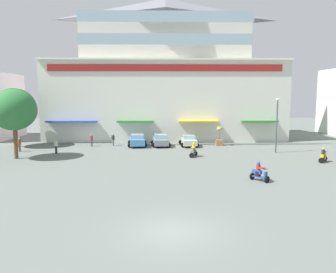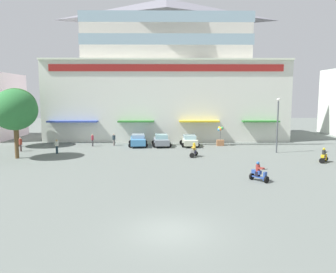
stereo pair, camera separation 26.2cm
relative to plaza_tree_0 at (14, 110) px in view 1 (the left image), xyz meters
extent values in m
plane|color=slate|center=(15.60, -5.70, -5.02)|extent=(128.00, 128.00, 0.00)
cube|color=silver|center=(15.60, 17.29, 0.57)|extent=(34.33, 11.98, 11.17)
cube|color=silver|center=(15.60, 17.89, 9.40)|extent=(23.80, 10.78, 6.51)
pyramid|color=slate|center=(15.60, 17.89, 14.26)|extent=(24.27, 11.02, 3.19)
cube|color=red|center=(15.60, 11.24, 5.11)|extent=(31.58, 0.12, 0.92)
cube|color=silver|center=(15.60, 11.20, 6.27)|extent=(34.33, 0.70, 0.24)
cube|color=#30469B|center=(2.88, 10.75, -2.07)|extent=(6.74, 1.10, 0.20)
cube|color=#2E752D|center=(11.46, 10.75, -2.07)|extent=(4.89, 1.10, 0.20)
cube|color=gold|center=(20.04, 10.75, -2.07)|extent=(5.46, 1.10, 0.20)
cube|color=#2D772E|center=(28.41, 10.75, -2.07)|extent=(4.96, 1.10, 0.20)
cube|color=#99B7C6|center=(15.60, 6.47, 8.10)|extent=(20.94, 0.08, 1.30)
cube|color=#99B7C6|center=(15.60, 6.47, 10.71)|extent=(20.94, 0.08, 1.30)
cylinder|color=brown|center=(0.00, 0.00, -3.29)|extent=(0.40, 0.40, 3.45)
ellipsoid|color=#2C7037|center=(0.00, 0.00, 0.02)|extent=(4.53, 4.83, 4.18)
cylinder|color=brown|center=(-3.33, 7.84, -3.38)|extent=(0.37, 0.37, 3.28)
ellipsoid|color=#225922|center=(-3.33, 7.84, 0.01)|extent=(5.01, 5.49, 4.68)
cube|color=#4489C1|center=(11.92, 8.07, -4.36)|extent=(2.21, 4.42, 0.78)
cube|color=#95ABC3|center=(11.92, 8.07, -3.74)|extent=(1.77, 2.27, 0.46)
cylinder|color=black|center=(10.88, 9.31, -4.72)|extent=(0.61, 0.22, 0.60)
cylinder|color=black|center=(12.72, 9.47, -4.72)|extent=(0.61, 0.22, 0.60)
cylinder|color=black|center=(11.12, 6.67, -4.72)|extent=(0.61, 0.22, 0.60)
cylinder|color=black|center=(12.96, 6.83, -4.72)|extent=(0.61, 0.22, 0.60)
cube|color=gray|center=(14.90, 7.90, -4.38)|extent=(2.11, 4.00, 0.73)
cube|color=#90C3C6|center=(14.90, 7.90, -3.75)|extent=(1.69, 2.06, 0.53)
cylinder|color=black|center=(13.91, 9.01, -4.72)|extent=(0.61, 0.22, 0.60)
cylinder|color=black|center=(15.68, 9.17, -4.72)|extent=(0.61, 0.22, 0.60)
cylinder|color=black|center=(14.12, 6.63, -4.72)|extent=(0.61, 0.22, 0.60)
cylinder|color=black|center=(15.89, 6.79, -4.72)|extent=(0.61, 0.22, 0.60)
cube|color=beige|center=(18.51, 7.99, -4.41)|extent=(1.91, 4.04, 0.67)
cube|color=#98BFCB|center=(18.51, 7.99, -3.85)|extent=(1.58, 2.05, 0.47)
cylinder|color=black|center=(17.59, 9.18, -4.72)|extent=(0.61, 0.19, 0.60)
cylinder|color=black|center=(19.31, 9.26, -4.72)|extent=(0.61, 0.19, 0.60)
cylinder|color=black|center=(17.72, 6.73, -4.72)|extent=(0.61, 0.19, 0.60)
cylinder|color=black|center=(19.43, 6.81, -4.72)|extent=(0.61, 0.19, 0.60)
cylinder|color=black|center=(22.96, -9.93, -4.76)|extent=(0.49, 0.44, 0.52)
cylinder|color=black|center=(22.13, -8.90, -4.76)|extent=(0.49, 0.44, 0.52)
cube|color=#2A4896|center=(22.54, -9.42, -4.70)|extent=(0.95, 1.09, 0.10)
cube|color=#2A4896|center=(22.39, -9.23, -4.33)|extent=(0.70, 0.77, 0.28)
cube|color=#2A4896|center=(22.88, -9.83, -4.53)|extent=(0.34, 0.31, 0.67)
cylinder|color=black|center=(22.89, -9.85, -3.99)|extent=(0.43, 0.35, 0.04)
cube|color=black|center=(22.46, -9.31, -4.45)|extent=(0.42, 0.42, 0.36)
cylinder|color=maroon|center=(22.46, -9.31, -4.00)|extent=(0.45, 0.45, 0.54)
sphere|color=#275DA6|center=(22.46, -9.31, -3.62)|extent=(0.25, 0.25, 0.25)
cube|color=maroon|center=(22.64, -9.54, -3.97)|extent=(0.54, 0.56, 0.10)
cylinder|color=black|center=(18.19, -0.01, -4.76)|extent=(0.54, 0.33, 0.52)
cylinder|color=black|center=(18.67, 1.20, -4.76)|extent=(0.54, 0.33, 0.52)
cube|color=gray|center=(18.43, 0.60, -4.70)|extent=(0.69, 1.17, 0.10)
cube|color=gray|center=(18.52, 0.82, -4.37)|extent=(0.55, 0.79, 0.28)
cube|color=gray|center=(18.24, 0.11, -4.56)|extent=(0.35, 0.25, 0.64)
cylinder|color=black|center=(18.23, 0.09, -4.03)|extent=(0.50, 0.23, 0.04)
cube|color=#231C41|center=(18.48, 0.72, -4.49)|extent=(0.40, 0.38, 0.36)
cylinder|color=gold|center=(18.48, 0.72, -4.03)|extent=(0.42, 0.42, 0.57)
sphere|color=gold|center=(18.48, 0.72, -3.63)|extent=(0.25, 0.25, 0.25)
cube|color=gold|center=(18.37, 0.45, -4.00)|extent=(0.48, 0.53, 0.10)
cylinder|color=black|center=(31.27, -1.92, -4.76)|extent=(0.50, 0.44, 0.52)
cylinder|color=black|center=(30.47, -2.92, -4.76)|extent=(0.50, 0.44, 0.52)
cube|color=gold|center=(30.87, -2.42, -4.70)|extent=(0.92, 1.05, 0.10)
cube|color=gold|center=(30.73, -2.60, -4.36)|extent=(0.68, 0.74, 0.28)
cube|color=gold|center=(31.19, -2.02, -4.55)|extent=(0.34, 0.31, 0.65)
cylinder|color=black|center=(31.20, -2.00, -4.02)|extent=(0.43, 0.35, 0.04)
cube|color=#2F1E51|center=(30.79, -2.52, -4.48)|extent=(0.42, 0.42, 0.36)
cylinder|color=#292C29|center=(30.79, -2.52, -4.05)|extent=(0.45, 0.45, 0.51)
sphere|color=gold|center=(30.79, -2.52, -3.68)|extent=(0.25, 0.25, 0.25)
cube|color=#292C29|center=(30.96, -2.30, -4.02)|extent=(0.54, 0.56, 0.10)
cylinder|color=brown|center=(-1.43, 4.25, -4.62)|extent=(0.29, 0.29, 0.80)
cylinder|color=#96392C|center=(-1.43, 4.25, -3.90)|extent=(0.46, 0.46, 0.63)
sphere|color=tan|center=(-1.43, 4.25, -3.49)|extent=(0.21, 0.21, 0.21)
cylinder|color=slate|center=(8.78, 8.45, -4.62)|extent=(0.34, 0.34, 0.80)
cylinder|color=#28373D|center=(8.78, 8.45, -3.95)|extent=(0.54, 0.54, 0.53)
sphere|color=tan|center=(8.78, 8.45, -3.57)|extent=(0.23, 0.23, 0.23)
cylinder|color=#444346|center=(6.14, 7.89, -4.61)|extent=(0.20, 0.20, 0.82)
cylinder|color=#9D2D3B|center=(6.14, 7.89, -3.92)|extent=(0.32, 0.32, 0.57)
sphere|color=tan|center=(6.14, 7.89, -3.53)|extent=(0.20, 0.20, 0.20)
cylinder|color=#1C313A|center=(3.22, 2.81, -4.59)|extent=(0.34, 0.34, 0.85)
cylinder|color=silver|center=(3.22, 2.81, -3.91)|extent=(0.54, 0.54, 0.52)
sphere|color=tan|center=(3.22, 2.81, -3.54)|extent=(0.22, 0.22, 0.22)
cylinder|color=#474C51|center=(28.04, 2.96, -2.09)|extent=(0.16, 0.16, 5.86)
ellipsoid|color=silver|center=(28.04, 2.96, 1.02)|extent=(0.40, 0.40, 0.28)
cube|color=#A06A44|center=(22.52, 8.22, -4.64)|extent=(0.91, 0.61, 0.75)
cylinder|color=#4C4C4C|center=(22.52, 8.22, -3.67)|extent=(0.04, 0.04, 1.20)
sphere|color=orange|center=(22.63, 8.21, -2.74)|extent=(0.32, 0.32, 0.32)
sphere|color=#2FA3E1|center=(22.73, 8.43, -2.84)|extent=(0.31, 0.31, 0.31)
sphere|color=yellow|center=(22.43, 8.49, -2.75)|extent=(0.39, 0.39, 0.39)
sphere|color=yellow|center=(22.34, 8.28, -2.94)|extent=(0.34, 0.34, 0.34)
sphere|color=#42A7E1|center=(22.30, 8.15, -2.92)|extent=(0.36, 0.36, 0.36)
sphere|color=orange|center=(22.47, 7.95, -2.86)|extent=(0.35, 0.35, 0.35)
sphere|color=#4BD05A|center=(22.66, 8.08, -2.72)|extent=(0.35, 0.35, 0.35)
camera|label=1|loc=(15.05, -34.11, 1.62)|focal=35.53mm
camera|label=2|loc=(15.31, -34.11, 1.62)|focal=35.53mm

